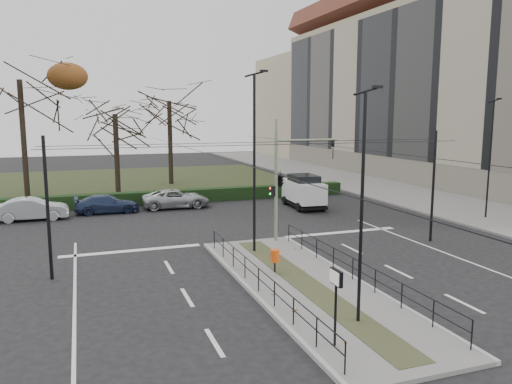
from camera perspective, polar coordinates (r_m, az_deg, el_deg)
ground at (r=22.51m, az=2.98°, el=-8.82°), size 140.00×140.00×0.00m
median_island at (r=20.32m, az=5.73°, el=-10.62°), size 4.40×15.00×0.14m
sidewalk_east at (r=49.82m, az=12.47°, el=0.81°), size 8.00×90.00×0.14m
park at (r=52.29m, az=-16.91°, el=0.98°), size 38.00×26.00×0.10m
hedge at (r=38.98m, az=-15.97°, el=-0.86°), size 38.00×1.00×1.00m
apartment_block at (r=56.93m, az=20.47°, el=11.86°), size 13.09×52.10×21.64m
median_railing at (r=19.95m, az=5.90°, el=-8.25°), size 4.14×13.24×0.92m
catenary at (r=23.21m, az=1.52°, el=0.40°), size 20.00×34.00×6.00m
traffic_light at (r=26.52m, az=2.99°, el=1.64°), size 3.99×2.21×5.79m
litter_bin at (r=21.48m, az=2.17°, el=-7.35°), size 0.38×0.38×0.98m
info_panel at (r=14.73m, az=9.12°, el=-10.58°), size 0.13×0.60×2.30m
streetlamp_median_near at (r=16.07m, az=12.05°, el=-1.51°), size 0.63×0.13×7.57m
streetlamp_median_far at (r=24.08m, az=-0.15°, el=3.55°), size 0.73×0.15×8.78m
streetlamp_sidewalk at (r=35.75m, az=25.18°, el=3.58°), size 0.65×0.13×7.75m
parked_car_second at (r=35.67m, az=-24.21°, el=-1.79°), size 4.50×1.59×1.48m
parked_car_third at (r=36.48m, az=-16.67°, el=-1.33°), size 4.40×1.83×1.27m
parked_car_fourth at (r=37.38m, az=-9.12°, el=-0.75°), size 4.99×2.45×1.37m
white_van at (r=37.08m, az=5.47°, el=0.16°), size 2.34×4.70×2.44m
rust_tree at (r=45.71m, az=-25.43°, el=11.53°), size 10.54×10.54×12.57m
bare_tree_center at (r=49.59m, az=-9.88°, el=9.54°), size 7.39×7.39×10.71m
bare_tree_near at (r=44.68m, az=-15.79°, el=7.94°), size 6.88×6.88×9.03m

